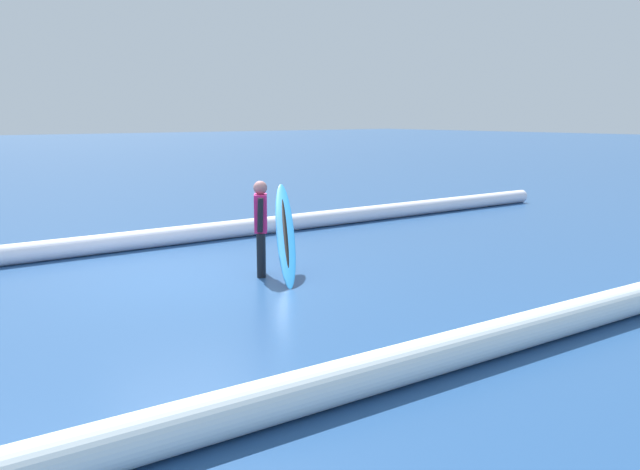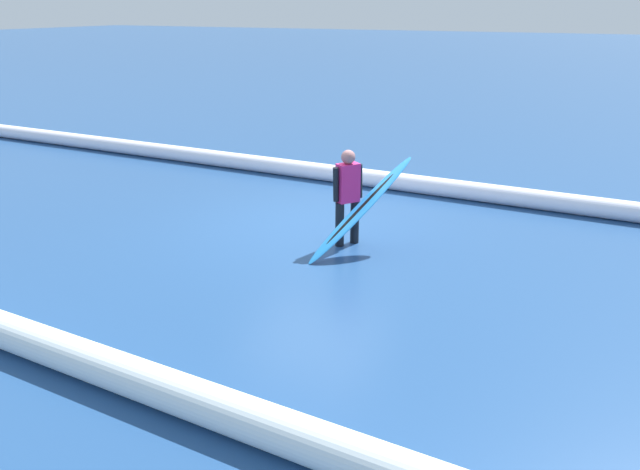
% 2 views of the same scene
% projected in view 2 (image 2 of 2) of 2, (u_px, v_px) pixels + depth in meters
% --- Properties ---
extents(ground_plane, '(169.83, 169.83, 0.00)m').
position_uv_depth(ground_plane, '(313.00, 224.00, 10.94)').
color(ground_plane, navy).
extents(surfer, '(0.36, 0.47, 1.54)m').
position_uv_depth(surfer, '(348.00, 193.00, 9.73)').
color(surfer, black).
rests_on(surfer, ground_plane).
extents(surfboard, '(1.23, 1.79, 1.43)m').
position_uv_depth(surfboard, '(361.00, 209.00, 9.47)').
color(surfboard, '#268CE5').
rests_on(surfboard, ground_plane).
extents(wave_crest_foreground, '(25.44, 0.67, 0.37)m').
position_uv_depth(wave_crest_foreground, '(349.00, 175.00, 13.34)').
color(wave_crest_foreground, white).
rests_on(wave_crest_foreground, ground_plane).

